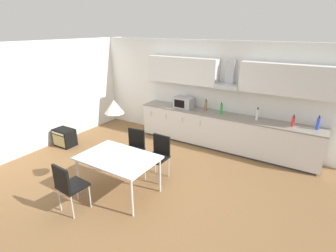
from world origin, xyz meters
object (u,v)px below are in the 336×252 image
at_px(bottle_green, 221,109).
at_px(bottle_red, 293,121).
at_px(dining_table, 118,159).
at_px(guitar_amp, 65,137).
at_px(bottle_white, 257,115).
at_px(bottle_blue, 318,124).
at_px(microwave, 184,102).
at_px(bottle_brown, 206,106).
at_px(chair_near_left, 68,184).
at_px(chair_far_left, 134,146).
at_px(pendant_lamp, 114,107).
at_px(chair_far_right, 159,153).

relative_size(bottle_green, bottle_red, 1.12).
bearing_deg(bottle_red, bottle_green, 179.60).
bearing_deg(dining_table, guitar_amp, 162.46).
bearing_deg(bottle_white, bottle_blue, 2.48).
xyz_separation_m(microwave, bottle_brown, (0.60, 0.04, -0.01)).
height_order(bottle_brown, chair_near_left, bottle_brown).
distance_m(bottle_blue, dining_table, 4.07).
height_order(microwave, bottle_brown, bottle_brown).
distance_m(bottle_blue, bottle_brown, 2.49).
bearing_deg(chair_far_left, pendant_lamp, -69.48).
distance_m(bottle_white, chair_near_left, 4.18).
distance_m(chair_far_left, pendant_lamp, 1.42).
height_order(bottle_green, bottle_blue, bottle_blue).
relative_size(chair_far_left, guitar_amp, 1.67).
xyz_separation_m(bottle_brown, pendant_lamp, (-0.39, -2.84, 0.63)).
height_order(bottle_red, pendant_lamp, pendant_lamp).
bearing_deg(bottle_brown, chair_far_left, -109.52).
bearing_deg(bottle_white, dining_table, -120.79).
relative_size(microwave, chair_far_right, 0.55).
relative_size(bottle_blue, bottle_brown, 1.00).
relative_size(chair_near_left, pendant_lamp, 2.72).
bearing_deg(chair_far_right, bottle_green, 75.29).
relative_size(microwave, bottle_blue, 1.58).
distance_m(bottle_white, chair_far_right, 2.44).
xyz_separation_m(bottle_green, chair_far_left, (-1.13, -1.96, -0.47)).
bearing_deg(bottle_brown, chair_near_left, -100.85).
xyz_separation_m(chair_far_left, chair_far_right, (0.62, 0.00, 0.00)).
bearing_deg(chair_near_left, chair_far_right, 69.83).
distance_m(bottle_green, chair_far_right, 2.08).
height_order(dining_table, chair_near_left, chair_near_left).
height_order(microwave, guitar_amp, microwave).
height_order(bottle_white, bottle_blue, same).
height_order(bottle_brown, chair_far_left, bottle_brown).
distance_m(chair_near_left, chair_far_right, 1.79).
relative_size(bottle_brown, chair_near_left, 0.35).
distance_m(bottle_brown, chair_near_left, 3.78).
distance_m(microwave, pendant_lamp, 2.88).
height_order(bottle_red, bottle_brown, bottle_brown).
xyz_separation_m(bottle_brown, chair_far_left, (-0.71, -2.00, -0.48)).
relative_size(bottle_blue, chair_near_left, 0.35).
height_order(microwave, chair_far_right, microwave).
xyz_separation_m(bottle_brown, chair_near_left, (-0.71, -3.68, -0.48)).
bearing_deg(pendant_lamp, microwave, 94.27).
xyz_separation_m(microwave, chair_far_left, (-0.11, -1.96, -0.49)).
relative_size(microwave, chair_near_left, 0.55).
xyz_separation_m(bottle_green, bottle_white, (0.85, 0.01, 0.01)).
height_order(chair_far_left, guitar_amp, chair_far_left).
bearing_deg(dining_table, bottle_blue, 44.76).
xyz_separation_m(bottle_red, chair_near_left, (-2.73, -3.63, -0.46)).
distance_m(bottle_blue, bottle_red, 0.47).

